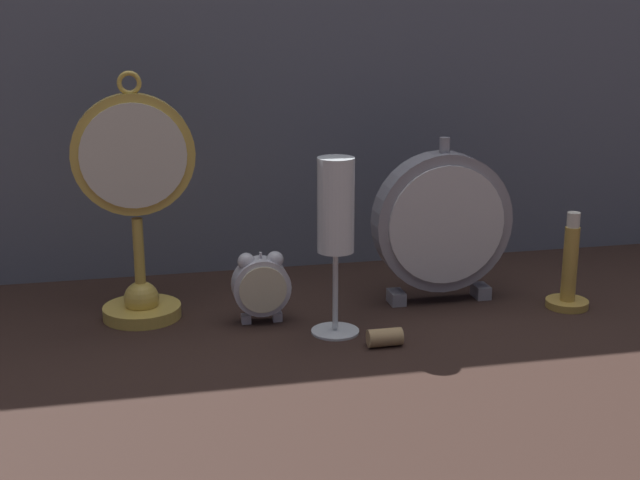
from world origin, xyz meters
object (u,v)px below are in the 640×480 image
(mantel_clock_silver, at_px, (442,223))
(wine_cork, at_px, (385,337))
(brass_candlestick, at_px, (569,277))
(pocket_watch_on_stand, at_px, (136,210))
(alarm_clock_twin_bell, at_px, (261,284))
(champagne_flute, at_px, (336,219))

(mantel_clock_silver, distance_m, wine_cork, 0.21)
(mantel_clock_silver, xyz_separation_m, brass_candlestick, (0.16, -0.06, -0.07))
(brass_candlestick, bearing_deg, wine_cork, -164.13)
(pocket_watch_on_stand, relative_size, mantel_clock_silver, 1.41)
(mantel_clock_silver, bearing_deg, alarm_clock_twin_bell, -173.19)
(champagne_flute, xyz_separation_m, wine_cork, (0.05, -0.06, -0.14))
(champagne_flute, relative_size, wine_cork, 5.32)
(champagne_flute, bearing_deg, alarm_clock_twin_bell, 146.77)
(mantel_clock_silver, height_order, brass_candlestick, mantel_clock_silver)
(pocket_watch_on_stand, distance_m, alarm_clock_twin_bell, 0.19)
(champagne_flute, bearing_deg, mantel_clock_silver, 26.94)
(pocket_watch_on_stand, relative_size, alarm_clock_twin_bell, 3.39)
(alarm_clock_twin_bell, bearing_deg, champagne_flute, -33.23)
(champagne_flute, bearing_deg, pocket_watch_on_stand, 155.62)
(alarm_clock_twin_bell, relative_size, brass_candlestick, 0.71)
(brass_candlestick, bearing_deg, pocket_watch_on_stand, 171.65)
(brass_candlestick, xyz_separation_m, wine_cork, (-0.28, -0.08, -0.03))
(champagne_flute, bearing_deg, brass_candlestick, 4.13)
(alarm_clock_twin_bell, relative_size, wine_cork, 2.25)
(alarm_clock_twin_bell, height_order, champagne_flute, champagne_flute)
(alarm_clock_twin_bell, distance_m, mantel_clock_silver, 0.26)
(pocket_watch_on_stand, bearing_deg, mantel_clock_silver, -2.98)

